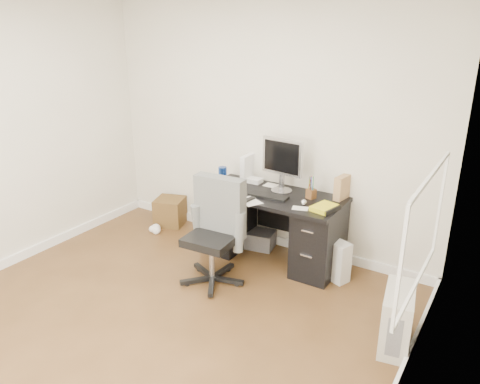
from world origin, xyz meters
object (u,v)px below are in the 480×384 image
object	(u,v)px
desk	(272,225)
office_chair	(211,234)
keyboard	(269,196)
wicker_basket	(170,211)
lcd_monitor	(282,165)
pc_tower	(397,319)

from	to	relation	value
desk	office_chair	xyz separation A→B (m)	(-0.26, -0.74, 0.13)
keyboard	wicker_basket	distance (m)	1.66
lcd_monitor	wicker_basket	bearing A→B (deg)	-175.33
keyboard	pc_tower	size ratio (longest dim) A/B	0.82
office_chair	lcd_monitor	bearing A→B (deg)	66.29
office_chair	pc_tower	world-z (taller)	office_chair
desk	keyboard	bearing A→B (deg)	-85.01
pc_tower	wicker_basket	world-z (taller)	pc_tower
keyboard	wicker_basket	bearing A→B (deg)	168.05
wicker_basket	desk	bearing A→B (deg)	-4.77
pc_tower	wicker_basket	xyz separation A→B (m)	(-3.07, 0.89, -0.08)
keyboard	wicker_basket	size ratio (longest dim) A/B	1.19
wicker_basket	pc_tower	bearing A→B (deg)	-16.25
keyboard	office_chair	world-z (taller)	office_chair
keyboard	pc_tower	world-z (taller)	keyboard
pc_tower	lcd_monitor	bearing A→B (deg)	139.55
lcd_monitor	keyboard	world-z (taller)	lcd_monitor
desk	office_chair	distance (m)	0.80
keyboard	office_chair	xyz separation A→B (m)	(-0.27, -0.64, -0.24)
desk	wicker_basket	world-z (taller)	desk
wicker_basket	keyboard	bearing A→B (deg)	-8.25
lcd_monitor	wicker_basket	world-z (taller)	lcd_monitor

